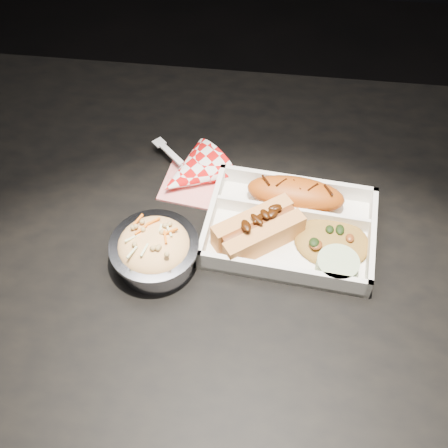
{
  "coord_description": "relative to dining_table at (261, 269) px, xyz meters",
  "views": [
    {
      "loc": [
        -0.0,
        -0.51,
        1.44
      ],
      "look_at": [
        -0.06,
        -0.03,
        0.81
      ],
      "focal_mm": 45.0,
      "sensor_mm": 36.0,
      "label": 1
    }
  ],
  "objects": [
    {
      "name": "floor",
      "position": [
        0.0,
        0.0,
        -0.68
      ],
      "size": [
        4.0,
        4.0,
        0.05
      ],
      "primitive_type": "cube",
      "color": "black",
      "rests_on": "ground"
    },
    {
      "name": "dining_table",
      "position": [
        0.0,
        0.0,
        0.0
      ],
      "size": [
        1.2,
        0.8,
        0.75
      ],
      "color": "black",
      "rests_on": "ground"
    },
    {
      "name": "food_tray",
      "position": [
        0.04,
        0.01,
        0.1
      ],
      "size": [
        0.27,
        0.2,
        0.04
      ],
      "rotation": [
        0.0,
        0.0,
        -0.09
      ],
      "color": "silver",
      "rests_on": "dining_table"
    },
    {
      "name": "fried_pastry",
      "position": [
        0.04,
        0.06,
        0.12
      ],
      "size": [
        0.16,
        0.07,
        0.05
      ],
      "primitive_type": "ellipsoid",
      "rotation": [
        0.0,
        0.0,
        -0.09
      ],
      "color": "#AD4B11",
      "rests_on": "food_tray"
    },
    {
      "name": "hotdog",
      "position": [
        -0.01,
        -0.01,
        0.12
      ],
      "size": [
        0.14,
        0.12,
        0.06
      ],
      "rotation": [
        0.0,
        0.0,
        0.64
      ],
      "color": "#D88E49",
      "rests_on": "food_tray"
    },
    {
      "name": "fried_rice_mound",
      "position": [
        0.1,
        -0.01,
        0.11
      ],
      "size": [
        0.12,
        0.1,
        0.03
      ],
      "primitive_type": "ellipsoid",
      "rotation": [
        0.0,
        0.0,
        -0.09
      ],
      "color": "#A3752F",
      "rests_on": "food_tray"
    },
    {
      "name": "cupcake_liner",
      "position": [
        0.11,
        -0.06,
        0.11
      ],
      "size": [
        0.06,
        0.06,
        0.03
      ],
      "primitive_type": "cylinder",
      "color": "#A6BC8E",
      "rests_on": "food_tray"
    },
    {
      "name": "foil_coleslaw_cup",
      "position": [
        -0.15,
        -0.07,
        0.12
      ],
      "size": [
        0.13,
        0.13,
        0.07
      ],
      "color": "silver",
      "rests_on": "dining_table"
    },
    {
      "name": "napkin_fork",
      "position": [
        -0.13,
        0.1,
        0.11
      ],
      "size": [
        0.15,
        0.15,
        0.1
      ],
      "rotation": [
        0.0,
        0.0,
        -0.77
      ],
      "color": "red",
      "rests_on": "dining_table"
    }
  ]
}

